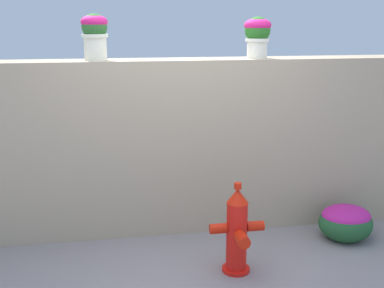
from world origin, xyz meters
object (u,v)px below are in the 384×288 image
Objects in this scene: potted_plant_2 at (257,33)px; fire_hydrant at (237,232)px; potted_plant_1 at (95,32)px; flower_bush_left at (346,221)px.

potted_plant_2 reaches higher than fire_hydrant.
potted_plant_2 is 0.50× the size of fire_hydrant.
potted_plant_1 is at bearing -179.86° from potted_plant_2.
potted_plant_1 is 2.20m from fire_hydrant.
flower_bush_left is at bearing -35.47° from potted_plant_2.
potted_plant_1 reaches higher than potted_plant_2.
flower_bush_left is (0.78, -0.56, -1.78)m from potted_plant_2.
fire_hydrant is 1.51× the size of flower_bush_left.
potted_plant_2 is 2.02m from flower_bush_left.
flower_bush_left is at bearing -13.39° from potted_plant_1.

